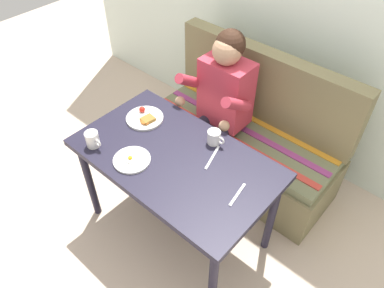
{
  "coord_description": "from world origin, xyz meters",
  "views": [
    {
      "loc": [
        1.06,
        -1.05,
        2.26
      ],
      "look_at": [
        0.0,
        0.15,
        0.72
      ],
      "focal_mm": 34.65,
      "sensor_mm": 36.0,
      "label": 1
    }
  ],
  "objects": [
    {
      "name": "table",
      "position": [
        0.0,
        0.0,
        0.65
      ],
      "size": [
        1.2,
        0.7,
        0.73
      ],
      "color": "black",
      "rests_on": "ground"
    },
    {
      "name": "fork",
      "position": [
        0.44,
        0.01,
        0.73
      ],
      "size": [
        0.04,
        0.17,
        0.0
      ],
      "primitive_type": "cube",
      "rotation": [
        0.0,
        0.0,
        0.16
      ],
      "color": "silver",
      "rests_on": "table"
    },
    {
      "name": "couch",
      "position": [
        0.0,
        0.76,
        0.33
      ],
      "size": [
        1.44,
        0.56,
        1.0
      ],
      "color": "olive",
      "rests_on": "ground"
    },
    {
      "name": "plate_eggs",
      "position": [
        -0.16,
        -0.19,
        0.74
      ],
      "size": [
        0.21,
        0.21,
        0.04
      ],
      "color": "white",
      "rests_on": "table"
    },
    {
      "name": "knife",
      "position": [
        0.17,
        0.13,
        0.73
      ],
      "size": [
        0.07,
        0.2,
        0.0
      ],
      "primitive_type": "cube",
      "rotation": [
        0.0,
        0.0,
        0.3
      ],
      "color": "silver",
      "rests_on": "table"
    },
    {
      "name": "person",
      "position": [
        -0.14,
        0.59,
        0.74
      ],
      "size": [
        0.45,
        0.61,
        1.21
      ],
      "color": "#BC3445",
      "rests_on": "ground"
    },
    {
      "name": "coffee_mug_second",
      "position": [
        -0.42,
        -0.25,
        0.78
      ],
      "size": [
        0.12,
        0.08,
        0.1
      ],
      "color": "white",
      "rests_on": "table"
    },
    {
      "name": "ground_plane",
      "position": [
        0.0,
        0.0,
        0.0
      ],
      "size": [
        8.0,
        8.0,
        0.0
      ],
      "primitive_type": "plane",
      "color": "beige"
    },
    {
      "name": "plate_breakfast",
      "position": [
        -0.37,
        0.11,
        0.74
      ],
      "size": [
        0.24,
        0.24,
        0.05
      ],
      "color": "white",
      "rests_on": "table"
    },
    {
      "name": "coffee_mug",
      "position": [
        0.1,
        0.24,
        0.78
      ],
      "size": [
        0.12,
        0.08,
        0.09
      ],
      "color": "white",
      "rests_on": "table"
    }
  ]
}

